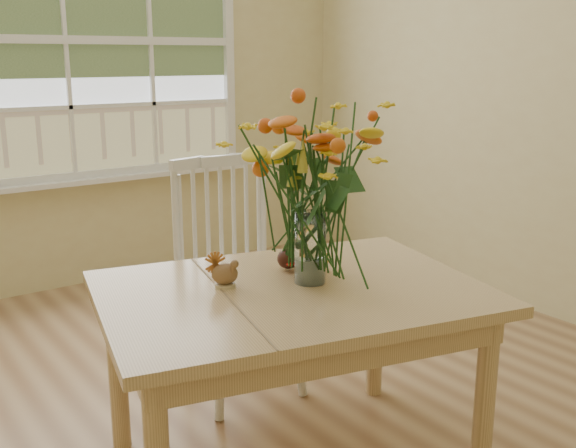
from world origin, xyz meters
TOP-DOWN VIEW (x-y plane):
  - floor at (0.00, 0.00)m, footprint 4.00×4.50m
  - wall_back at (0.00, 2.25)m, footprint 4.00×0.02m
  - window at (0.00, 2.21)m, footprint 2.42×0.12m
  - dining_table at (-0.07, -0.20)m, footprint 1.46×1.18m
  - windsor_chair at (0.10, 0.48)m, footprint 0.51×0.49m
  - flower_vase at (0.02, -0.19)m, footprint 0.52×0.52m
  - pumpkin at (0.11, -0.10)m, footprint 0.10×0.10m
  - turkey_figurine at (-0.25, -0.06)m, footprint 0.11×0.10m
  - dark_gourd at (0.04, -0.03)m, footprint 0.13×0.11m

SIDE VIEW (x-z plane):
  - floor at x=0.00m, z-range -0.01..0.00m
  - windsor_chair at x=0.10m, z-range 0.06..1.07m
  - dining_table at x=-0.07m, z-range 0.25..0.94m
  - dark_gourd at x=0.04m, z-range 0.69..0.76m
  - pumpkin at x=0.11m, z-range 0.69..0.77m
  - turkey_figurine at x=-0.25m, z-range 0.68..0.79m
  - flower_vase at x=0.02m, z-range 0.75..1.37m
  - wall_back at x=0.00m, z-range 0.00..2.70m
  - window at x=0.00m, z-range 0.66..2.40m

